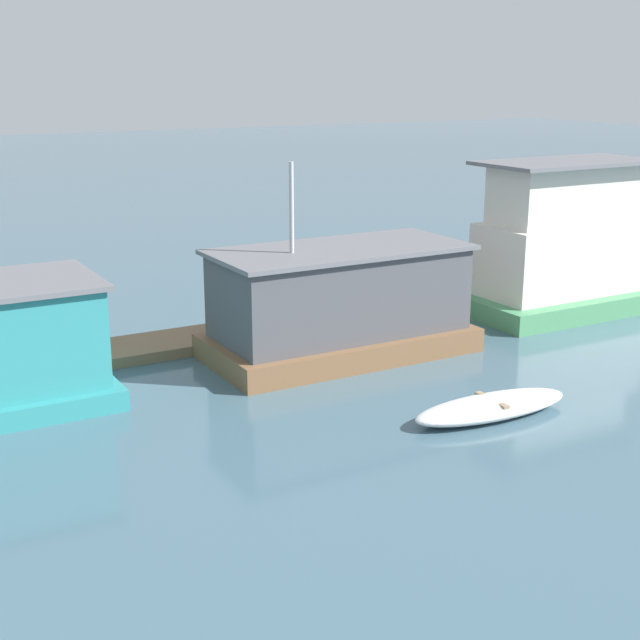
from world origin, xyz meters
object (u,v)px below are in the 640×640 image
(houseboat_brown, at_px, (340,304))
(mooring_post_far_left, at_px, (526,283))
(dinghy_white, at_px, (491,407))
(houseboat_green, at_px, (562,247))
(mooring_post_near_left, at_px, (496,292))

(houseboat_brown, xyz_separation_m, mooring_post_far_left, (8.28, 1.54, -0.68))
(mooring_post_far_left, bearing_deg, dinghy_white, -136.25)
(houseboat_brown, relative_size, mooring_post_far_left, 4.72)
(houseboat_brown, bearing_deg, dinghy_white, -83.77)
(houseboat_green, distance_m, dinghy_white, 10.53)
(mooring_post_near_left, bearing_deg, houseboat_green, -27.82)
(dinghy_white, xyz_separation_m, mooring_post_near_left, (6.32, 7.32, 0.41))
(mooring_post_near_left, relative_size, mooring_post_far_left, 0.82)
(dinghy_white, relative_size, mooring_post_near_left, 3.22)
(houseboat_brown, xyz_separation_m, dinghy_white, (0.63, -5.78, -1.23))
(houseboat_green, height_order, mooring_post_near_left, houseboat_green)
(dinghy_white, xyz_separation_m, mooring_post_far_left, (7.65, 7.32, 0.55))
(houseboat_brown, height_order, mooring_post_far_left, houseboat_brown)
(mooring_post_near_left, bearing_deg, dinghy_white, -130.80)
(houseboat_brown, xyz_separation_m, houseboat_green, (8.82, 0.55, 0.66))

